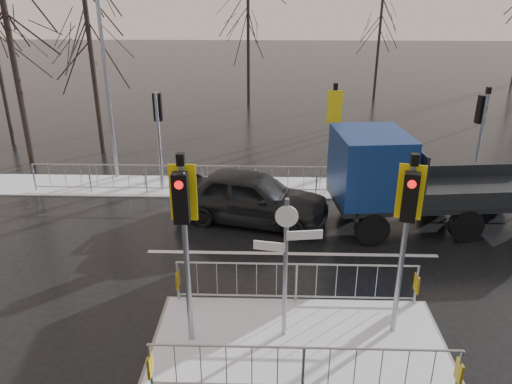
{
  "coord_description": "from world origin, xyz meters",
  "views": [
    {
      "loc": [
        -0.62,
        -8.25,
        6.89
      ],
      "look_at": [
        -0.99,
        3.89,
        1.8
      ],
      "focal_mm": 35.0,
      "sensor_mm": 36.0,
      "label": 1
    }
  ],
  "objects_px": {
    "traffic_island": "(298,330)",
    "flatbed_truck": "(399,178)",
    "car_far_lane": "(251,197)",
    "street_lamp_left": "(106,58)"
  },
  "relations": [
    {
      "from": "street_lamp_left",
      "to": "flatbed_truck",
      "type": "bearing_deg",
      "value": -22.3
    },
    {
      "from": "traffic_island",
      "to": "street_lamp_left",
      "type": "distance_m",
      "value": 12.17
    },
    {
      "from": "car_far_lane",
      "to": "traffic_island",
      "type": "bearing_deg",
      "value": -153.21
    },
    {
      "from": "flatbed_truck",
      "to": "street_lamp_left",
      "type": "bearing_deg",
      "value": 157.7
    },
    {
      "from": "car_far_lane",
      "to": "flatbed_truck",
      "type": "height_order",
      "value": "flatbed_truck"
    },
    {
      "from": "car_far_lane",
      "to": "street_lamp_left",
      "type": "xyz_separation_m",
      "value": [
        -5.24,
        3.65,
        3.68
      ]
    },
    {
      "from": "flatbed_truck",
      "to": "street_lamp_left",
      "type": "distance_m",
      "value": 10.78
    },
    {
      "from": "traffic_island",
      "to": "flatbed_truck",
      "type": "distance_m",
      "value": 6.51
    },
    {
      "from": "traffic_island",
      "to": "street_lamp_left",
      "type": "height_order",
      "value": "street_lamp_left"
    },
    {
      "from": "traffic_island",
      "to": "street_lamp_left",
      "type": "bearing_deg",
      "value": 124.07
    }
  ]
}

